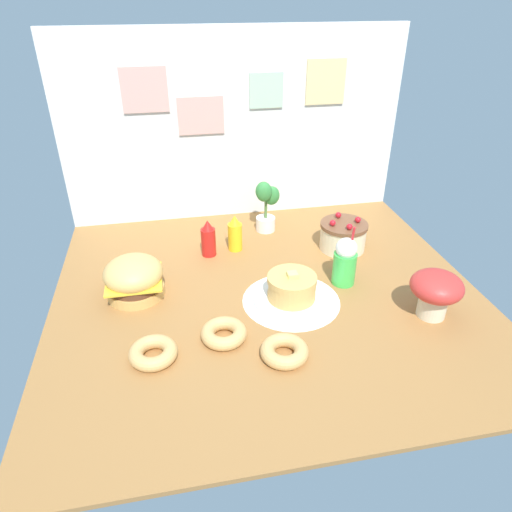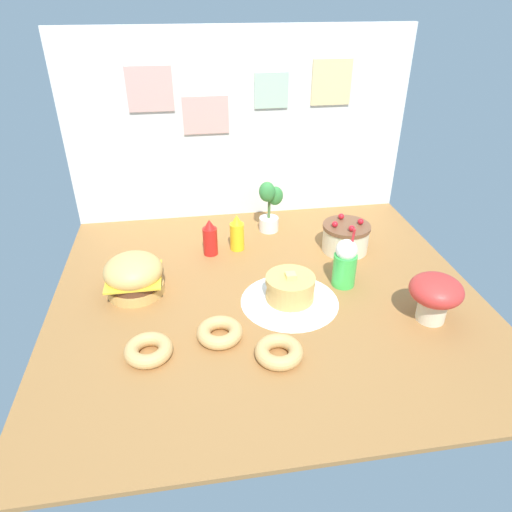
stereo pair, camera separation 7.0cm
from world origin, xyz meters
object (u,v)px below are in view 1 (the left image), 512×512
potted_plant (266,204)px  mushroom_stool (436,290)px  mustard_bottle (235,234)px  donut_chocolate (224,333)px  burger (134,278)px  donut_pink_glaze (153,352)px  donut_vanilla (284,351)px  ketchup_bottle (208,239)px  cream_soda_cup (345,261)px  pancake_stack (292,290)px  layer_cake (343,236)px

potted_plant → mushroom_stool: potted_plant is taller
mustard_bottle → donut_chocolate: mustard_bottle is taller
burger → donut_pink_glaze: size_ratio=1.43×
donut_pink_glaze → donut_vanilla: (48.78, -8.72, 0.00)cm
ketchup_bottle → donut_vanilla: (19.86, -82.61, -6.25)cm
burger → ketchup_bottle: size_ratio=1.33×
ketchup_bottle → mushroom_stool: mushroom_stool is taller
cream_soda_cup → mushroom_stool: cream_soda_cup is taller
burger → pancake_stack: 70.84cm
donut_vanilla → mushroom_stool: (67.94, 13.04, 9.95)cm
ketchup_bottle → mushroom_stool: 112.08cm
pancake_stack → layer_cake: 56.87cm
mustard_bottle → cream_soda_cup: cream_soda_cup is taller
burger → mushroom_stool: (124.37, -39.88, 3.88)cm
donut_vanilla → donut_chocolate: bearing=145.1°
mustard_bottle → layer_cake: bearing=-10.1°
potted_plant → cream_soda_cup: bearing=-68.0°
donut_chocolate → donut_vanilla: same height
ketchup_bottle → mustard_bottle: bearing=11.9°
pancake_stack → donut_pink_glaze: size_ratio=1.83×
donut_chocolate → ketchup_bottle: bearing=88.9°
mustard_bottle → potted_plant: potted_plant is taller
layer_cake → mushroom_stool: bearing=-74.8°
donut_chocolate → donut_vanilla: size_ratio=1.00×
pancake_stack → ketchup_bottle: bearing=123.3°
mushroom_stool → cream_soda_cup: bearing=132.1°
burger → donut_vanilla: bearing=-43.2°
ketchup_bottle → cream_soda_cup: size_ratio=0.67×
pancake_stack → mustard_bottle: 54.27cm
layer_cake → donut_pink_glaze: bearing=-146.2°
cream_soda_cup → donut_pink_glaze: bearing=-158.2°
donut_pink_glaze → donut_chocolate: same height
ketchup_bottle → donut_pink_glaze: 79.59cm
layer_cake → ketchup_bottle: size_ratio=1.25×
ketchup_bottle → donut_pink_glaze: ketchup_bottle is taller
burger → mustard_bottle: size_ratio=1.33×
donut_pink_glaze → donut_chocolate: size_ratio=1.00×
cream_soda_cup → potted_plant: size_ratio=0.98×
donut_vanilla → layer_cake: bearing=56.0°
layer_cake → potted_plant: size_ratio=0.82×
donut_vanilla → pancake_stack: bearing=70.9°
pancake_stack → donut_pink_glaze: pancake_stack is taller
pancake_stack → mushroom_stool: bearing=-20.8°
cream_soda_cup → donut_vanilla: size_ratio=1.61×
cream_soda_cup → donut_vanilla: 60.08cm
layer_cake → donut_vanilla: 91.25cm
layer_cake → mustard_bottle: bearing=169.9°
donut_chocolate → mushroom_stool: mushroom_stool is taller
pancake_stack → ketchup_bottle: (-31.71, 48.30, 3.26)cm
donut_pink_glaze → layer_cake: bearing=33.8°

